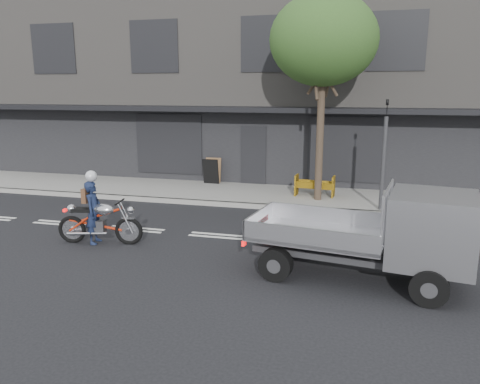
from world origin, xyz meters
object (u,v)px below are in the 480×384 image
Objects in this scene: construction_barrier at (314,186)px; sandwich_board at (211,171)px; rider at (94,212)px; motorcycle at (100,221)px; traffic_light_pole at (383,161)px; flatbed_ute at (409,231)px; street_tree at (323,40)px.

sandwich_board reaches higher than construction_barrier.
motorcycle is at bearing -99.10° from rider.
motorcycle is at bearing -146.13° from traffic_light_pole.
street_tree is at bearing 118.70° from flatbed_ute.
construction_barrier is at bearing 118.16° from street_tree.
traffic_light_pole reaches higher than rider.
flatbed_ute is 4.56× the size of sandwich_board.
sandwich_board is (-6.58, 7.93, -0.49)m from flatbed_ute.
construction_barrier is 1.38× the size of sandwich_board.
flatbed_ute is at bearing -105.57° from rider.
street_tree is 1.50× the size of flatbed_ute.
street_tree reaches higher than flatbed_ute.
street_tree is 6.52m from sandwich_board.
motorcycle is at bearing -131.83° from street_tree.
construction_barrier is (4.76, 5.78, -0.05)m from motorcycle.
traffic_light_pole is at bearing 24.74° from motorcycle.
rider reaches higher than construction_barrier.
flatbed_ute reaches higher than rider.
rider is 1.61× the size of sandwich_board.
sandwich_board reaches higher than motorcycle.
sandwich_board is (0.77, 7.10, -0.15)m from rider.
street_tree reaches higher than sandwich_board.
sandwich_board is at bearing 159.48° from street_tree.
rider is at bearing -132.69° from street_tree.
construction_barrier is (4.91, 5.78, -0.26)m from rider.
motorcycle reaches higher than construction_barrier.
street_tree is 1.93× the size of traffic_light_pole.
traffic_light_pole is at bearing -21.47° from sandwich_board.
construction_barrier is 4.34m from sandwich_board.
construction_barrier is at bearing -17.78° from sandwich_board.
flatbed_ute is (7.20, -0.83, 0.56)m from motorcycle.
flatbed_ute is (7.35, -0.83, 0.34)m from rider.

